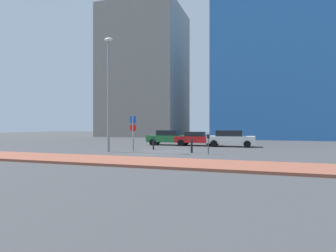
# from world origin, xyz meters

# --- Properties ---
(ground_plane) EXTENTS (120.00, 120.00, 0.00)m
(ground_plane) POSITION_xyz_m (0.00, 0.00, 0.00)
(ground_plane) COLOR #424244
(sidewalk_brick) EXTENTS (40.00, 3.44, 0.14)m
(sidewalk_brick) POSITION_xyz_m (0.00, -5.74, 0.07)
(sidewalk_brick) COLOR #93513D
(sidewalk_brick) RESTS_ON ground
(parked_car_green) EXTENTS (4.67, 2.18, 1.52)m
(parked_car_green) POSITION_xyz_m (-1.63, 7.90, 0.78)
(parked_car_green) COLOR #237238
(parked_car_green) RESTS_ON ground
(parked_car_red) EXTENTS (4.24, 2.25, 1.39)m
(parked_car_red) POSITION_xyz_m (1.19, 7.91, 0.73)
(parked_car_red) COLOR red
(parked_car_red) RESTS_ON ground
(parked_car_white) EXTENTS (4.50, 2.17, 1.55)m
(parked_car_white) POSITION_xyz_m (4.58, 7.64, 0.81)
(parked_car_white) COLOR white
(parked_car_white) RESTS_ON ground
(parking_sign_post) EXTENTS (0.60, 0.12, 2.77)m
(parking_sign_post) POSITION_xyz_m (-2.12, 0.24, 1.74)
(parking_sign_post) COLOR gray
(parking_sign_post) RESTS_ON ground
(parking_meter) EXTENTS (0.18, 0.14, 1.39)m
(parking_meter) POSITION_xyz_m (3.82, -0.13, 0.90)
(parking_meter) COLOR #4C4C51
(parking_meter) RESTS_ON ground
(street_lamp) EXTENTS (0.70, 0.36, 8.74)m
(street_lamp) POSITION_xyz_m (-3.76, -0.63, 5.02)
(street_lamp) COLOR gray
(street_lamp) RESTS_ON ground
(traffic_bollard_near) EXTENTS (0.13, 0.13, 0.91)m
(traffic_bollard_near) POSITION_xyz_m (-2.91, 1.95, 0.46)
(traffic_bollard_near) COLOR black
(traffic_bollard_near) RESTS_ON ground
(traffic_bollard_mid) EXTENTS (0.13, 0.13, 1.00)m
(traffic_bollard_mid) POSITION_xyz_m (-1.18, 2.22, 0.50)
(traffic_bollard_mid) COLOR black
(traffic_bollard_mid) RESTS_ON ground
(traffic_bollard_far) EXTENTS (0.16, 0.16, 1.00)m
(traffic_bollard_far) POSITION_xyz_m (2.47, 0.58, 0.50)
(traffic_bollard_far) COLOR black
(traffic_bollard_far) RESTS_ON ground
(building_colorful_midrise) EXTENTS (19.02, 13.44, 23.52)m
(building_colorful_midrise) POSITION_xyz_m (9.83, 27.52, 11.76)
(building_colorful_midrise) COLOR #3372BF
(building_colorful_midrise) RESTS_ON ground
(building_under_construction) EXTENTS (14.27, 13.21, 23.81)m
(building_under_construction) POSITION_xyz_m (-13.62, 30.01, 11.90)
(building_under_construction) COLOR gray
(building_under_construction) RESTS_ON ground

